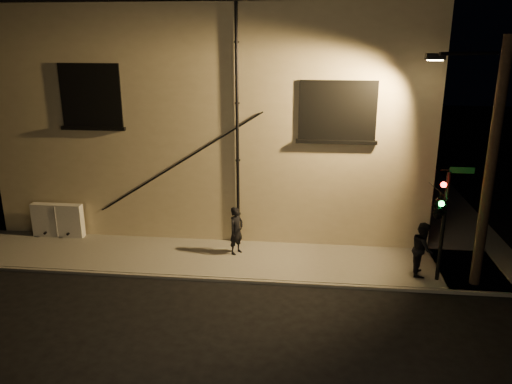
# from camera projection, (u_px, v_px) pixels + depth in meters

# --- Properties ---
(ground) EXTENTS (90.00, 90.00, 0.00)m
(ground) POSITION_uv_depth(u_px,v_px,m) (282.00, 284.00, 15.54)
(ground) COLOR black
(sidewalk) EXTENTS (21.00, 16.00, 0.12)m
(sidewalk) POSITION_uv_depth(u_px,v_px,m) (320.00, 232.00, 19.56)
(sidewalk) COLOR slate
(sidewalk) RESTS_ON ground
(building) EXTENTS (16.20, 12.23, 8.80)m
(building) POSITION_uv_depth(u_px,v_px,m) (231.00, 104.00, 23.09)
(building) COLOR beige
(building) RESTS_ON ground
(utility_cabinet) EXTENTS (1.94, 0.33, 1.27)m
(utility_cabinet) POSITION_uv_depth(u_px,v_px,m) (58.00, 220.00, 18.79)
(utility_cabinet) COLOR silver
(utility_cabinet) RESTS_ON sidewalk
(pedestrian_a) EXTENTS (0.67, 0.73, 1.68)m
(pedestrian_a) POSITION_uv_depth(u_px,v_px,m) (236.00, 231.00, 17.22)
(pedestrian_a) COLOR black
(pedestrian_a) RESTS_ON sidewalk
(pedestrian_b) EXTENTS (0.75, 0.91, 1.73)m
(pedestrian_b) POSITION_uv_depth(u_px,v_px,m) (422.00, 249.00, 15.67)
(pedestrian_b) COLOR black
(pedestrian_b) RESTS_ON sidewalk
(traffic_signal) EXTENTS (1.25, 2.13, 3.62)m
(traffic_signal) POSITION_uv_depth(u_px,v_px,m) (439.00, 206.00, 14.75)
(traffic_signal) COLOR black
(traffic_signal) RESTS_ON sidewalk
(streetlamp_pole) EXTENTS (2.03, 1.39, 7.43)m
(streetlamp_pole) POSITION_uv_depth(u_px,v_px,m) (488.00, 162.00, 14.27)
(streetlamp_pole) COLOR black
(streetlamp_pole) RESTS_ON ground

